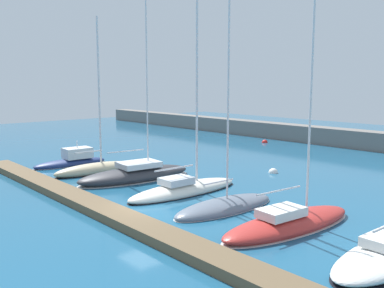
{
  "coord_description": "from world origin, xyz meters",
  "views": [
    {
      "loc": [
        19.22,
        -13.37,
        7.38
      ],
      "look_at": [
        -1.81,
        5.06,
        3.33
      ],
      "focal_mm": 40.21,
      "sensor_mm": 36.0,
      "label": 1
    }
  ],
  "objects": [
    {
      "name": "ground_plane",
      "position": [
        0.0,
        0.0,
        0.0
      ],
      "size": [
        120.0,
        120.0,
        0.0
      ],
      "primitive_type": "plane",
      "color": "#1E567A"
    },
    {
      "name": "dock_pier",
      "position": [
        0.0,
        -1.72,
        0.24
      ],
      "size": [
        40.15,
        1.68,
        0.48
      ],
      "primitive_type": "cube",
      "color": "brown",
      "rests_on": "ground_plane"
    },
    {
      "name": "motorboat_navy_nearest",
      "position": [
        -16.27,
        3.47,
        0.39
      ],
      "size": [
        2.22,
        6.77,
        2.37
      ],
      "rotation": [
        0.0,
        0.0,
        1.53
      ],
      "color": "navy",
      "rests_on": "ground_plane"
    },
    {
      "name": "sailboat_sand_second",
      "position": [
        -11.86,
        3.43,
        0.38
      ],
      "size": [
        2.11,
        7.26,
        12.75
      ],
      "rotation": [
        0.0,
        0.0,
        1.53
      ],
      "color": "beige",
      "rests_on": "ground_plane"
    },
    {
      "name": "sailboat_charcoal_third",
      "position": [
        -7.68,
        4.48,
        0.43
      ],
      "size": [
        3.93,
        9.52,
        18.36
      ],
      "rotation": [
        0.0,
        0.0,
        1.47
      ],
      "color": "#2D2D33",
      "rests_on": "ground_plane"
    },
    {
      "name": "sailboat_ivory_fourth",
      "position": [
        -2.2,
        4.71,
        0.36
      ],
      "size": [
        2.43,
        8.98,
        18.56
      ],
      "rotation": [
        0.0,
        0.0,
        1.56
      ],
      "color": "silver",
      "rests_on": "ground_plane"
    },
    {
      "name": "sailboat_slate_fifth",
      "position": [
        2.2,
        4.11,
        0.17
      ],
      "size": [
        2.65,
        7.43,
        13.46
      ],
      "rotation": [
        0.0,
        0.0,
        1.54
      ],
      "color": "slate",
      "rests_on": "ground_plane"
    },
    {
      "name": "sailboat_red_sixth",
      "position": [
        6.68,
        4.17,
        0.32
      ],
      "size": [
        3.34,
        9.05,
        14.02
      ],
      "rotation": [
        0.0,
        0.0,
        1.48
      ],
      "color": "#B72D28",
      "rests_on": "ground_plane"
    },
    {
      "name": "mooring_buoy_red",
      "position": [
        -14.13,
        27.72,
        0.0
      ],
      "size": [
        0.73,
        0.73,
        0.73
      ],
      "primitive_type": "sphere",
      "color": "red",
      "rests_on": "ground_plane"
    },
    {
      "name": "mooring_buoy_white",
      "position": [
        -2.3,
        14.34,
        0.0
      ],
      "size": [
        0.78,
        0.78,
        0.78
      ],
      "primitive_type": "sphere",
      "color": "white",
      "rests_on": "ground_plane"
    }
  ]
}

